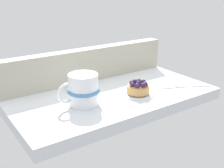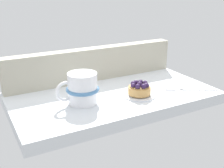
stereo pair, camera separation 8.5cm
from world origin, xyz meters
The scene contains 6 objects.
ground_plane centered at (0.00, 0.00, -1.81)cm, with size 65.56×35.15×3.62cm, color silver.
window_rail_back centered at (0.00, 15.32, 5.89)cm, with size 64.25×4.52×11.77cm, color #B2AD99.
dessert_plate centered at (5.93, -6.17, 0.36)cm, with size 10.15×10.15×0.78cm.
raspberry_tart centered at (5.93, -6.19, 2.50)cm, with size 7.12×7.12×4.02cm.
coffee_mug centered at (-11.99, -2.56, 4.59)cm, with size 13.26×9.88×9.27cm.
dessert_fork centered at (23.84, -10.07, 0.30)cm, with size 16.22×9.72×0.60cm.
Camera 1 is at (-48.04, -69.96, 34.33)cm, focal length 45.00 mm.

